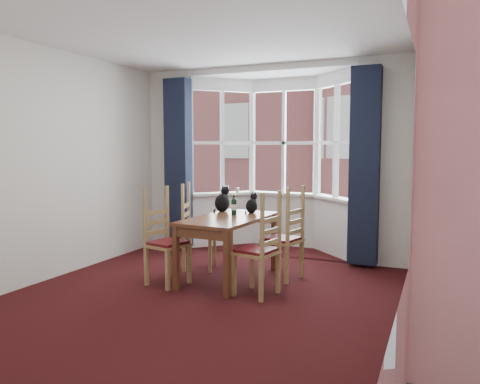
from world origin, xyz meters
The scene contains 22 objects.
floor centered at (0.00, 0.00, 0.00)m, with size 4.50×4.50×0.00m, color black.
ceiling centered at (0.00, 0.00, 2.80)m, with size 4.50×4.50×0.00m, color white.
wall_left centered at (-2.00, 0.00, 1.40)m, with size 4.50×4.50×0.00m, color silver.
wall_right centered at (2.00, 0.00, 1.40)m, with size 4.50×4.50×0.00m, color silver.
wall_near centered at (0.00, -2.25, 1.40)m, with size 4.00×4.00×0.00m, color silver.
wall_back_pier_left centered at (-1.65, 2.25, 1.40)m, with size 0.70×0.12×2.80m, color silver.
wall_back_pier_right centered at (1.65, 2.25, 1.40)m, with size 0.70×0.12×2.80m, color silver.
bay_window centered at (0.00, 2.75, 1.40)m, with size 2.76×0.94×2.80m.
curtain_left centered at (-1.42, 2.07, 1.35)m, with size 0.38×0.22×2.60m, color #171E33.
curtain_right centered at (1.42, 2.07, 1.35)m, with size 0.38×0.22×2.60m, color #171E33.
dining_table centered at (0.01, 0.82, 0.67)m, with size 0.83×1.44×0.76m.
chair_left_near centered at (-0.64, 0.37, 0.47)m, with size 0.48×0.50×0.92m.
chair_left_far centered at (-0.63, 1.10, 0.47)m, with size 0.51×0.52×0.92m.
chair_right_near centered at (0.63, 0.37, 0.47)m, with size 0.47×0.49×0.92m.
chair_right_far centered at (0.69, 1.09, 0.47)m, with size 0.48×0.50×0.92m.
cat_left centered at (-0.26, 1.24, 0.90)m, with size 0.19×0.26×0.35m.
cat_right centered at (0.14, 1.27, 0.87)m, with size 0.15×0.21×0.27m.
wine_bottle centered at (0.00, 1.01, 0.88)m, with size 0.07×0.07×0.26m.
candle_tall centered at (-0.83, 2.60, 0.93)m, with size 0.06×0.06×0.12m, color white.
candle_short centered at (-0.66, 2.63, 0.91)m, with size 0.06×0.06×0.09m, color white.
street centered at (0.00, 32.25, -6.00)m, with size 80.00×80.00×0.00m, color #333335.
tenement_building centered at (0.00, 14.01, 1.60)m, with size 18.40×7.80×15.20m.
Camera 1 is at (2.34, -4.25, 1.60)m, focal length 35.00 mm.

